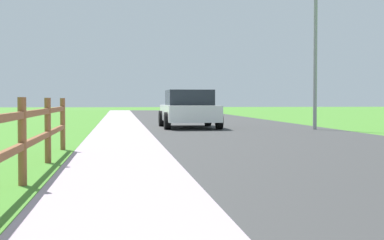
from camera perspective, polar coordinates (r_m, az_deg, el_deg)
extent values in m
plane|color=#45842B|center=(24.95, -4.77, -0.54)|extent=(120.00, 120.00, 0.00)
cube|color=#383838|center=(27.30, 2.42, -0.30)|extent=(7.00, 66.00, 0.01)
cube|color=#AE99A7|center=(27.00, -11.32, -0.37)|extent=(6.00, 66.00, 0.01)
cube|color=#45842B|center=(27.15, -14.48, -0.37)|extent=(5.00, 66.00, 0.00)
cylinder|color=brown|center=(7.74, -16.35, -2.06)|extent=(0.11, 0.11, 1.14)
cylinder|color=brown|center=(10.38, -14.00, -1.02)|extent=(0.11, 0.11, 1.14)
cylinder|color=brown|center=(13.02, -12.60, -0.40)|extent=(0.11, 0.11, 1.14)
cube|color=brown|center=(6.44, -18.25, -3.41)|extent=(0.07, 13.32, 0.09)
cube|color=brown|center=(6.41, -18.29, 0.16)|extent=(0.07, 13.32, 0.09)
cube|color=white|center=(22.85, -0.31, 0.70)|extent=(1.97, 4.33, 0.61)
cube|color=#1E232B|center=(22.78, -0.29, 2.22)|extent=(1.73, 2.15, 0.60)
cylinder|color=black|center=(24.09, -3.01, 0.15)|extent=(0.22, 0.65, 0.65)
cylinder|color=black|center=(24.32, 1.58, 0.17)|extent=(0.22, 0.65, 0.65)
cylinder|color=black|center=(21.42, -2.45, -0.09)|extent=(0.22, 0.65, 0.65)
cylinder|color=black|center=(21.68, 2.69, -0.06)|extent=(0.22, 0.65, 0.65)
cylinder|color=gray|center=(21.97, 12.03, 6.99)|extent=(0.14, 0.14, 6.07)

